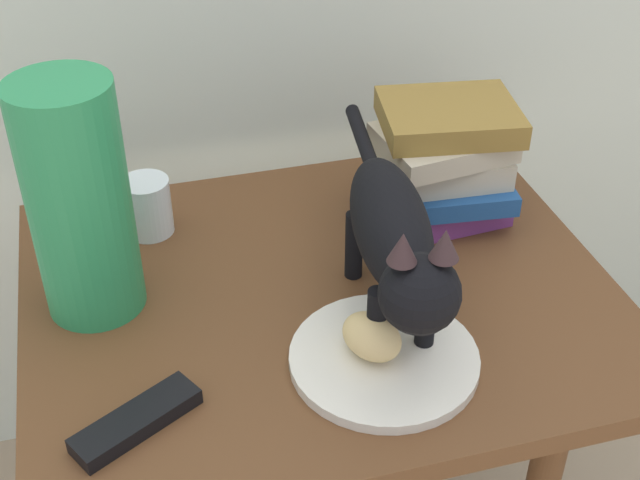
{
  "coord_description": "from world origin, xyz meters",
  "views": [
    {
      "loc": [
        -0.24,
        -0.86,
        1.32
      ],
      "look_at": [
        0.0,
        0.0,
        0.68
      ],
      "focal_mm": 48.24,
      "sensor_mm": 36.0,
      "label": 1
    }
  ],
  "objects_px": {
    "book_stack": "(443,161)",
    "green_vase": "(79,202)",
    "bread_roll": "(372,337)",
    "candle_jar": "(148,209)",
    "tv_remote": "(137,421)",
    "plate": "(384,359)",
    "side_table": "(320,335)",
    "cat": "(395,239)"
  },
  "relations": [
    {
      "from": "side_table",
      "to": "plate",
      "type": "bearing_deg",
      "value": -77.19
    },
    {
      "from": "book_stack",
      "to": "candle_jar",
      "type": "xyz_separation_m",
      "value": [
        -0.42,
        0.07,
        -0.05
      ]
    },
    {
      "from": "bread_roll",
      "to": "tv_remote",
      "type": "bearing_deg",
      "value": -173.63
    },
    {
      "from": "candle_jar",
      "to": "book_stack",
      "type": "bearing_deg",
      "value": -9.17
    },
    {
      "from": "green_vase",
      "to": "tv_remote",
      "type": "relative_size",
      "value": 2.09
    },
    {
      "from": "cat",
      "to": "bread_roll",
      "type": "bearing_deg",
      "value": -127.7
    },
    {
      "from": "side_table",
      "to": "green_vase",
      "type": "xyz_separation_m",
      "value": [
        -0.29,
        0.05,
        0.24
      ]
    },
    {
      "from": "cat",
      "to": "candle_jar",
      "type": "bearing_deg",
      "value": 133.21
    },
    {
      "from": "side_table",
      "to": "bread_roll",
      "type": "bearing_deg",
      "value": -81.64
    },
    {
      "from": "bread_roll",
      "to": "cat",
      "type": "relative_size",
      "value": 0.17
    },
    {
      "from": "bread_roll",
      "to": "green_vase",
      "type": "distance_m",
      "value": 0.39
    },
    {
      "from": "book_stack",
      "to": "cat",
      "type": "bearing_deg",
      "value": -124.98
    },
    {
      "from": "side_table",
      "to": "green_vase",
      "type": "bearing_deg",
      "value": 169.99
    },
    {
      "from": "cat",
      "to": "side_table",
      "type": "bearing_deg",
      "value": 126.22
    },
    {
      "from": "tv_remote",
      "to": "cat",
      "type": "bearing_deg",
      "value": -13.61
    },
    {
      "from": "bread_roll",
      "to": "book_stack",
      "type": "xyz_separation_m",
      "value": [
        0.2,
        0.28,
        0.05
      ]
    },
    {
      "from": "side_table",
      "to": "candle_jar",
      "type": "bearing_deg",
      "value": 136.01
    },
    {
      "from": "bread_roll",
      "to": "cat",
      "type": "xyz_separation_m",
      "value": [
        0.05,
        0.06,
        0.09
      ]
    },
    {
      "from": "tv_remote",
      "to": "bread_roll",
      "type": "bearing_deg",
      "value": -22.59
    },
    {
      "from": "side_table",
      "to": "bread_roll",
      "type": "xyz_separation_m",
      "value": [
        0.02,
        -0.15,
        0.12
      ]
    },
    {
      "from": "green_vase",
      "to": "tv_remote",
      "type": "distance_m",
      "value": 0.28
    },
    {
      "from": "bread_roll",
      "to": "plate",
      "type": "bearing_deg",
      "value": -30.44
    },
    {
      "from": "side_table",
      "to": "green_vase",
      "type": "relative_size",
      "value": 2.49
    },
    {
      "from": "green_vase",
      "to": "candle_jar",
      "type": "height_order",
      "value": "green_vase"
    },
    {
      "from": "plate",
      "to": "cat",
      "type": "height_order",
      "value": "cat"
    },
    {
      "from": "candle_jar",
      "to": "bread_roll",
      "type": "bearing_deg",
      "value": -56.93
    },
    {
      "from": "side_table",
      "to": "cat",
      "type": "distance_m",
      "value": 0.24
    },
    {
      "from": "side_table",
      "to": "cat",
      "type": "bearing_deg",
      "value": -53.78
    },
    {
      "from": "book_stack",
      "to": "tv_remote",
      "type": "bearing_deg",
      "value": -147.23
    },
    {
      "from": "side_table",
      "to": "tv_remote",
      "type": "bearing_deg",
      "value": -145.09
    },
    {
      "from": "bread_roll",
      "to": "green_vase",
      "type": "bearing_deg",
      "value": 147.07
    },
    {
      "from": "plate",
      "to": "book_stack",
      "type": "height_order",
      "value": "book_stack"
    },
    {
      "from": "bread_roll",
      "to": "book_stack",
      "type": "relative_size",
      "value": 0.38
    },
    {
      "from": "bread_roll",
      "to": "cat",
      "type": "bearing_deg",
      "value": 52.3
    },
    {
      "from": "plate",
      "to": "cat",
      "type": "bearing_deg",
      "value": 64.9
    },
    {
      "from": "plate",
      "to": "candle_jar",
      "type": "xyz_separation_m",
      "value": [
        -0.24,
        0.35,
        0.03
      ]
    },
    {
      "from": "side_table",
      "to": "cat",
      "type": "relative_size",
      "value": 1.64
    },
    {
      "from": "side_table",
      "to": "candle_jar",
      "type": "xyz_separation_m",
      "value": [
        -0.2,
        0.2,
        0.12
      ]
    },
    {
      "from": "book_stack",
      "to": "tv_remote",
      "type": "distance_m",
      "value": 0.58
    },
    {
      "from": "book_stack",
      "to": "green_vase",
      "type": "relative_size",
      "value": 0.67
    },
    {
      "from": "bread_roll",
      "to": "book_stack",
      "type": "height_order",
      "value": "book_stack"
    },
    {
      "from": "bread_roll",
      "to": "side_table",
      "type": "bearing_deg",
      "value": 98.36
    }
  ]
}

